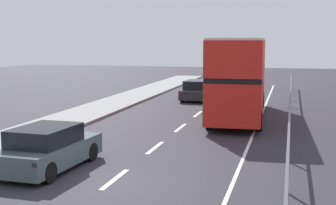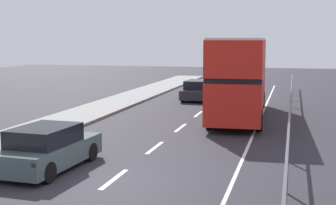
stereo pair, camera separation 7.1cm
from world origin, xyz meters
name	(u,v)px [view 2 (the right image)]	position (x,y,z in m)	size (l,w,h in m)	color
ground_plane	(111,183)	(0.00, 0.00, -0.05)	(75.67, 120.00, 0.10)	#29272F
lane_paint_markings	(222,134)	(2.15, 8.18, 0.00)	(3.65, 46.00, 0.01)	silver
bridge_side_railing	(290,112)	(5.05, 9.00, 0.97)	(0.10, 42.00, 1.21)	#4F515A
double_decker_bus_red	(240,75)	(2.37, 12.88, 2.28)	(2.99, 10.63, 4.26)	red
hatchback_car_near	(47,149)	(-2.48, 0.79, 0.69)	(2.05, 4.24, 1.44)	#425153
sedan_car_ahead	(199,91)	(-1.21, 19.73, 0.67)	(1.93, 4.06, 1.39)	#25292D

